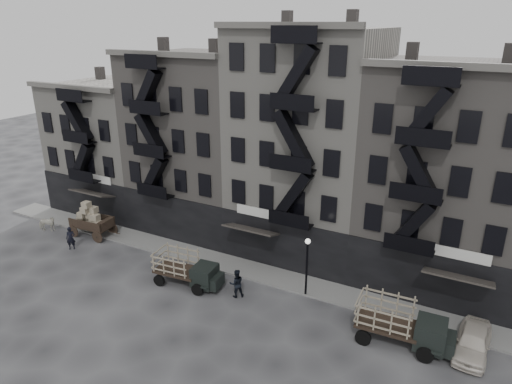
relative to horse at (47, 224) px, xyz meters
The scene contains 14 objects.
ground 21.04m from the horse, ahead, with size 140.00×140.00×0.00m, color #38383A.
sidewalk 21.14m from the horse, ahead, with size 55.00×2.50×0.15m, color slate.
building_west 10.08m from the horse, 83.37° to the left, with size 10.00×11.35×13.20m.
building_midwest 15.47m from the horse, 37.77° to the left, with size 10.00×11.35×16.20m.
building_center 23.96m from the horse, 22.08° to the left, with size 10.00×11.35×18.20m.
building_mideast 32.85m from the horse, 15.37° to the left, with size 10.00×11.35×16.20m.
lamp_post 24.11m from the horse, ahead, with size 0.36×0.36×4.28m.
horse is the anchor object (origin of this frame).
wagon 4.45m from the horse, 17.49° to the left, with size 3.83×2.24×3.13m.
stake_truck_west 16.14m from the horse, ahead, with size 5.02×2.40×2.45m.
stake_truck_east 30.64m from the horse, ahead, with size 5.45×2.43×2.69m.
car_east 34.35m from the horse, ahead, with size 1.73×4.31×1.47m, color silver.
pedestrian_west 4.81m from the horse, 16.55° to the right, with size 0.70×0.46×1.92m, color black.
pedestrian_mid 19.94m from the horse, ahead, with size 0.98×0.76×2.01m, color black.
Camera 1 is at (12.46, -22.30, 17.45)m, focal length 32.00 mm.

